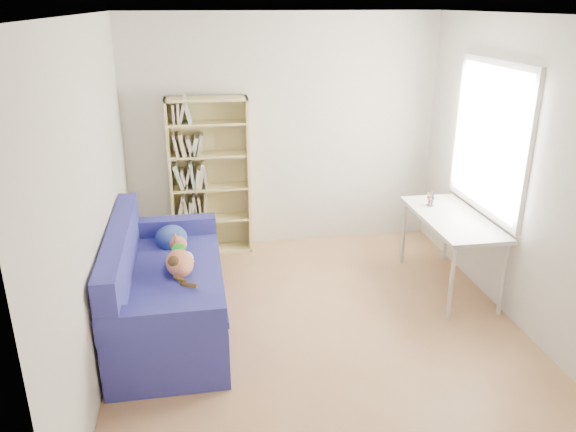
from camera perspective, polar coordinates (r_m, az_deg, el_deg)
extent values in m
plane|color=#AA784C|center=(5.03, 3.15, -11.37)|extent=(4.00, 4.00, 0.00)
cube|color=silver|center=(6.37, -0.50, 8.38)|extent=(3.50, 0.04, 2.60)
cube|color=silver|center=(2.73, 12.88, -10.21)|extent=(3.50, 0.04, 2.60)
cube|color=silver|center=(4.44, -19.15, 1.55)|extent=(0.04, 4.00, 2.60)
cube|color=silver|center=(5.14, 22.92, 3.62)|extent=(0.04, 4.00, 2.60)
cube|color=white|center=(4.25, 3.88, 19.75)|extent=(3.50, 4.00, 0.04)
cube|color=white|center=(5.59, 20.01, 7.44)|extent=(0.01, 1.20, 1.30)
cube|color=navy|center=(5.04, -11.94, -8.62)|extent=(0.92, 1.92, 0.48)
cube|color=navy|center=(4.86, -16.68, -3.93)|extent=(0.19, 1.92, 0.47)
cube|color=navy|center=(5.68, -11.92, -1.24)|extent=(0.91, 0.18, 0.21)
cube|color=navy|center=(4.11, -12.68, -10.37)|extent=(0.91, 0.18, 0.21)
cube|color=navy|center=(4.91, -11.93, -5.95)|extent=(0.90, 1.77, 0.05)
ellipsoid|color=#2F4798|center=(5.44, -11.78, -2.15)|extent=(0.30, 0.33, 0.22)
ellipsoid|color=#A93013|center=(4.86, -10.96, -4.69)|extent=(0.28, 0.45, 0.17)
ellipsoid|color=silver|center=(4.98, -10.22, -4.26)|extent=(0.16, 0.20, 0.11)
ellipsoid|color=#33230E|center=(4.80, -11.37, -4.53)|extent=(0.16, 0.23, 0.08)
sphere|color=#A93013|center=(5.12, -10.71, -2.80)|extent=(0.15, 0.15, 0.15)
cone|color=#A93013|center=(5.13, -10.99, -1.92)|extent=(0.07, 0.07, 0.07)
cone|color=#A93013|center=(5.06, -11.00, -2.23)|extent=(0.07, 0.07, 0.07)
cylinder|color=green|center=(5.06, -10.76, -3.36)|extent=(0.12, 0.05, 0.12)
cylinder|color=#33230E|center=(4.66, -11.23, -6.39)|extent=(0.11, 0.17, 0.06)
cube|color=#D2BE71|center=(6.26, -11.80, 3.68)|extent=(0.03, 0.27, 1.75)
cube|color=#D2BE71|center=(6.28, -4.07, 4.12)|extent=(0.03, 0.27, 1.75)
cube|color=#D2BE71|center=(6.06, -8.34, 11.70)|extent=(0.87, 0.27, 0.03)
cube|color=#D2BE71|center=(6.55, -7.56, -3.29)|extent=(0.87, 0.27, 0.03)
cube|color=#D2BE71|center=(6.37, -7.97, 4.24)|extent=(0.87, 0.02, 1.75)
cube|color=silver|center=(5.64, 16.39, -0.24)|extent=(0.59, 1.30, 0.04)
cylinder|color=silver|center=(6.37, 15.82, -1.33)|extent=(0.04, 0.04, 0.71)
cylinder|color=silver|center=(5.42, 21.02, -6.04)|extent=(0.04, 0.04, 0.71)
cylinder|color=silver|center=(6.19, 11.66, -1.64)|extent=(0.04, 0.04, 0.71)
cylinder|color=silver|center=(5.19, 16.26, -6.62)|extent=(0.04, 0.04, 0.71)
cylinder|color=white|center=(5.86, 14.27, 1.45)|extent=(0.08, 0.08, 0.09)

